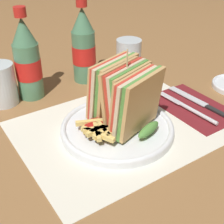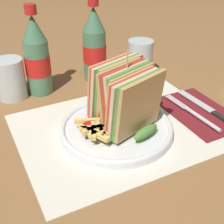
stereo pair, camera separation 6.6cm
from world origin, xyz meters
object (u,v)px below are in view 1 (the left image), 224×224
at_px(club_sandwich, 126,96).
at_px(glass_near, 129,57).
at_px(coke_bottle_near, 27,61).
at_px(glass_far, 2,87).
at_px(knife, 201,103).
at_px(fork, 192,110).
at_px(plate_main, 117,128).
at_px(coke_bottle_far, 84,47).

bearing_deg(club_sandwich, glass_near, 52.41).
height_order(coke_bottle_near, glass_far, coke_bottle_near).
relative_size(knife, glass_far, 1.95).
relative_size(club_sandwich, knife, 0.91).
bearing_deg(coke_bottle_near, club_sandwich, -65.08).
distance_m(fork, knife, 0.05).
xyz_separation_m(plate_main, fork, (0.19, -0.03, -0.00)).
height_order(plate_main, fork, plate_main).
bearing_deg(fork, club_sandwich, 163.77).
xyz_separation_m(knife, glass_far, (-0.39, 0.28, 0.04)).
height_order(plate_main, glass_near, glass_near).
bearing_deg(fork, coke_bottle_near, 131.55).
height_order(knife, coke_bottle_near, coke_bottle_near).
height_order(fork, coke_bottle_far, coke_bottle_far).
bearing_deg(glass_far, plate_main, -57.94).
bearing_deg(club_sandwich, plate_main, -166.50).
bearing_deg(knife, club_sandwich, 170.61).
bearing_deg(knife, coke_bottle_near, 137.39).
distance_m(plate_main, fork, 0.19).
distance_m(club_sandwich, glass_far, 0.31).
bearing_deg(coke_bottle_far, glass_far, -179.03).
bearing_deg(coke_bottle_far, glass_near, -14.54).
xyz_separation_m(club_sandwich, fork, (0.16, -0.04, -0.07)).
bearing_deg(club_sandwich, knife, -6.79).
distance_m(coke_bottle_far, glass_near, 0.14).
bearing_deg(plate_main, coke_bottle_far, 75.11).
bearing_deg(club_sandwich, glass_far, 126.48).
relative_size(knife, glass_near, 1.95).
xyz_separation_m(plate_main, coke_bottle_near, (-0.09, 0.25, 0.09)).
height_order(plate_main, coke_bottle_far, coke_bottle_far).
relative_size(knife, coke_bottle_far, 0.88).
xyz_separation_m(club_sandwich, glass_near, (0.17, 0.22, -0.03)).
relative_size(fork, glass_far, 1.75).
bearing_deg(coke_bottle_far, club_sandwich, -99.95).
distance_m(fork, glass_far, 0.46).
height_order(plate_main, knife, plate_main).
bearing_deg(glass_near, glass_far, 175.37).
height_order(knife, glass_near, glass_near).
height_order(club_sandwich, glass_near, club_sandwich).
bearing_deg(fork, glass_near, 85.77).
distance_m(club_sandwich, coke_bottle_far, 0.26).
bearing_deg(coke_bottle_near, coke_bottle_far, 2.83).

